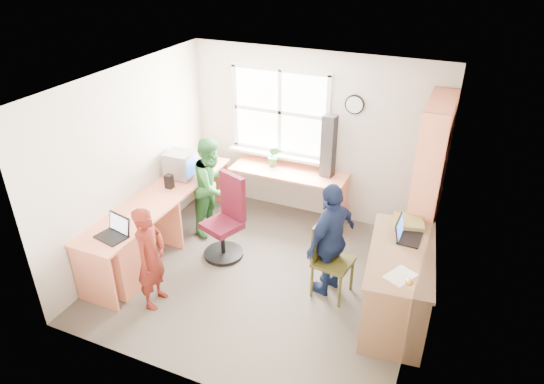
% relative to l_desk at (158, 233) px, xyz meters
% --- Properties ---
extents(room, '(3.64, 3.44, 2.44)m').
position_rel_l_desk_xyz_m(room, '(1.32, 0.38, 0.76)').
color(room, '#4D453C').
rests_on(room, ground).
extents(l_desk, '(2.38, 2.95, 0.75)m').
position_rel_l_desk_xyz_m(l_desk, '(0.00, 0.00, 0.00)').
color(l_desk, '#FF8D66').
rests_on(l_desk, ground).
extents(right_desk, '(0.83, 1.50, 0.83)m').
position_rel_l_desk_xyz_m(right_desk, '(2.89, 0.26, 0.14)').
color(right_desk, '#866143').
rests_on(right_desk, ground).
extents(bookshelf, '(0.30, 1.02, 2.10)m').
position_rel_l_desk_xyz_m(bookshelf, '(2.96, 1.47, 0.55)').
color(bookshelf, '#FF8D66').
rests_on(bookshelf, ground).
extents(swivel_chair, '(0.66, 0.66, 1.11)m').
position_rel_l_desk_xyz_m(swivel_chair, '(0.68, 0.54, 0.02)').
color(swivel_chair, black).
rests_on(swivel_chair, ground).
extents(wooden_chair, '(0.45, 0.45, 0.93)m').
position_rel_l_desk_xyz_m(wooden_chair, '(2.09, 0.32, 0.05)').
color(wooden_chair, '#433F16').
rests_on(wooden_chair, ground).
extents(crt_monitor, '(0.38, 0.34, 0.37)m').
position_rel_l_desk_xyz_m(crt_monitor, '(-0.23, 0.95, 0.48)').
color(crt_monitor, gray).
rests_on(crt_monitor, l_desk).
extents(laptop_left, '(0.38, 0.34, 0.23)m').
position_rel_l_desk_xyz_m(laptop_left, '(-0.11, -0.59, 0.35)').
color(laptop_left, black).
rests_on(laptop_left, l_desk).
extents(laptop_right, '(0.27, 0.33, 0.22)m').
position_rel_l_desk_xyz_m(laptop_right, '(2.87, 0.53, 0.42)').
color(laptop_right, black).
rests_on(laptop_right, right_desk).
extents(speaker_a, '(0.10, 0.10, 0.19)m').
position_rel_l_desk_xyz_m(speaker_a, '(-0.20, 0.61, 0.39)').
color(speaker_a, black).
rests_on(speaker_a, l_desk).
extents(speaker_b, '(0.08, 0.08, 0.17)m').
position_rel_l_desk_xyz_m(speaker_b, '(-0.21, 1.04, 0.38)').
color(speaker_b, black).
rests_on(speaker_b, l_desk).
extents(cd_tower, '(0.19, 0.18, 0.87)m').
position_rel_l_desk_xyz_m(cd_tower, '(1.59, 1.79, 0.73)').
color(cd_tower, black).
rests_on(cd_tower, l_desk).
extents(game_box, '(0.39, 0.39, 0.06)m').
position_rel_l_desk_xyz_m(game_box, '(2.86, 0.82, 0.40)').
color(game_box, red).
rests_on(game_box, right_desk).
extents(paper_a, '(0.22, 0.29, 0.00)m').
position_rel_l_desk_xyz_m(paper_a, '(-0.12, -0.10, 0.30)').
color(paper_a, beige).
rests_on(paper_a, l_desk).
extents(paper_b, '(0.32, 0.36, 0.00)m').
position_rel_l_desk_xyz_m(paper_b, '(2.95, -0.15, 0.37)').
color(paper_b, beige).
rests_on(paper_b, right_desk).
extents(potted_plant, '(0.19, 0.16, 0.32)m').
position_rel_l_desk_xyz_m(potted_plant, '(0.80, 1.75, 0.45)').
color(potted_plant, '#327D3E').
rests_on(potted_plant, l_desk).
extents(person_red, '(0.34, 0.47, 1.23)m').
position_rel_l_desk_xyz_m(person_red, '(0.37, -0.63, 0.16)').
color(person_red, maroon).
rests_on(person_red, ground).
extents(person_green, '(0.56, 0.70, 1.38)m').
position_rel_l_desk_xyz_m(person_green, '(0.22, 1.00, 0.23)').
color(person_green, '#327E36').
rests_on(person_green, ground).
extents(person_navy, '(0.59, 0.88, 1.39)m').
position_rel_l_desk_xyz_m(person_navy, '(2.10, 0.38, 0.24)').
color(person_navy, '#152044').
rests_on(person_navy, ground).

